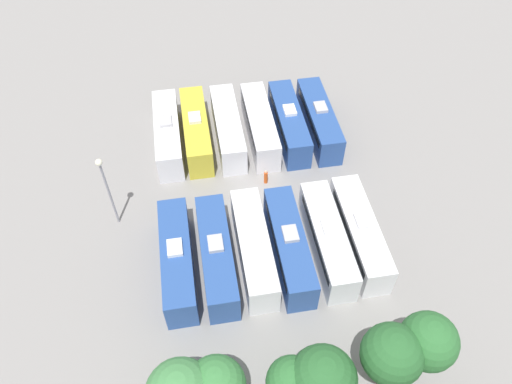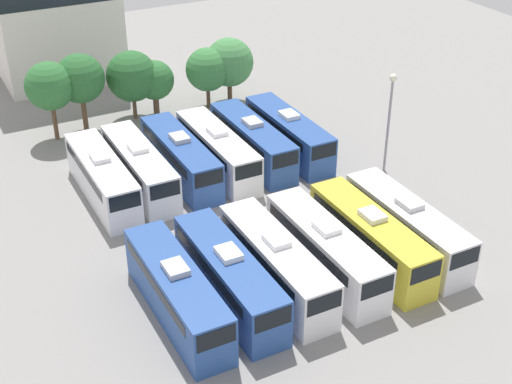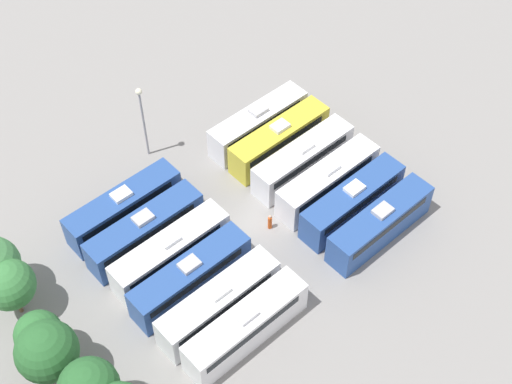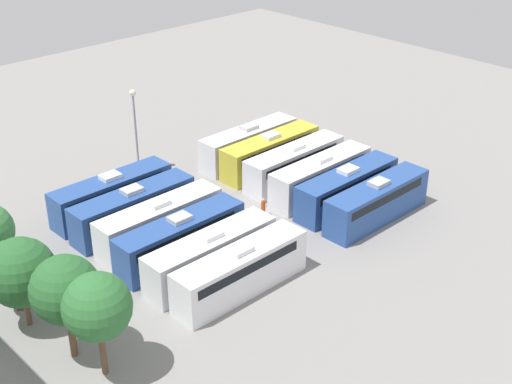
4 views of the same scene
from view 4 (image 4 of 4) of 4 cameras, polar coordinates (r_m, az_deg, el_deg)
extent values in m
plane|color=gray|center=(59.11, -1.00, -1.87)|extent=(105.17, 105.17, 0.00)
cube|color=#284C93|center=(58.57, 9.65, -0.81)|extent=(2.46, 10.57, 3.18)
cube|color=black|center=(57.97, 9.56, -0.12)|extent=(2.50, 8.99, 0.70)
cube|color=black|center=(62.10, 12.69, 1.50)|extent=(2.16, 0.08, 1.11)
cube|color=#B2B2B7|center=(57.77, 9.79, 0.73)|extent=(1.20, 1.60, 0.35)
cube|color=#284C93|center=(60.33, 7.29, 0.25)|extent=(2.46, 10.57, 3.18)
cube|color=black|center=(59.75, 7.18, 0.93)|extent=(2.50, 8.99, 0.70)
cube|color=black|center=(63.77, 10.38, 2.45)|extent=(2.16, 0.08, 1.11)
cube|color=white|center=(59.55, 7.39, 1.76)|extent=(1.20, 1.60, 0.35)
cube|color=silver|center=(62.15, 5.20, 1.22)|extent=(2.46, 10.57, 3.18)
cube|color=black|center=(61.58, 5.07, 1.89)|extent=(2.50, 8.99, 0.70)
cube|color=black|center=(65.50, 8.31, 3.31)|extent=(2.16, 0.08, 1.11)
cube|color=white|center=(61.40, 5.27, 2.70)|extent=(1.20, 1.60, 0.35)
cube|color=white|center=(64.28, 3.10, 2.22)|extent=(2.46, 10.57, 3.18)
cube|color=black|center=(63.73, 2.96, 2.88)|extent=(2.50, 8.99, 0.70)
cube|color=black|center=(67.54, 6.22, 4.20)|extent=(2.16, 0.08, 1.11)
cube|color=white|center=(63.55, 3.14, 3.66)|extent=(1.20, 1.60, 0.35)
cube|color=gold|center=(66.44, 1.16, 3.13)|extent=(2.46, 10.57, 3.18)
cube|color=black|center=(65.91, 1.00, 3.77)|extent=(2.50, 8.99, 0.70)
cube|color=black|center=(69.61, 4.27, 5.01)|extent=(2.16, 0.08, 1.11)
cube|color=silver|center=(65.73, 1.18, 4.53)|extent=(1.20, 1.60, 0.35)
cube|color=silver|center=(68.32, -0.57, 3.84)|extent=(2.46, 10.57, 3.18)
cube|color=black|center=(67.81, -0.74, 4.47)|extent=(2.50, 8.99, 0.70)
cube|color=black|center=(71.41, 2.54, 5.66)|extent=(2.16, 0.08, 1.11)
cube|color=#B2B2B7|center=(67.64, -0.58, 5.21)|extent=(1.20, 1.60, 0.35)
cube|color=white|center=(49.12, -1.23, -6.37)|extent=(2.46, 10.57, 3.18)
cube|color=black|center=(48.49, -1.48, -5.62)|extent=(2.50, 8.99, 0.70)
cube|color=black|center=(51.79, 3.07, -3.31)|extent=(2.16, 0.08, 1.11)
cube|color=silver|center=(48.17, -1.26, -4.63)|extent=(1.20, 1.60, 0.35)
cube|color=silver|center=(50.86, -3.61, -5.13)|extent=(2.46, 10.57, 3.18)
cube|color=black|center=(50.25, -3.87, -4.38)|extent=(2.50, 8.99, 0.70)
cube|color=black|center=(53.43, 0.68, -2.24)|extent=(2.16, 0.08, 1.11)
cube|color=white|center=(49.94, -3.67, -3.42)|extent=(1.20, 1.60, 0.35)
cube|color=#284C93|center=(53.03, -6.04, -3.76)|extent=(2.46, 10.57, 3.18)
cube|color=black|center=(52.45, -6.31, -3.03)|extent=(2.50, 8.99, 0.70)
cube|color=black|center=(55.49, -1.80, -1.05)|extent=(2.16, 0.08, 1.11)
cube|color=#B2B2B7|center=(52.15, -6.13, -2.10)|extent=(1.20, 1.60, 0.35)
cube|color=silver|center=(55.27, -7.70, -2.48)|extent=(2.46, 10.57, 3.18)
cube|color=black|center=(54.70, -7.98, -1.76)|extent=(2.50, 8.99, 0.70)
cube|color=black|center=(57.65, -3.55, 0.07)|extent=(2.16, 0.08, 1.11)
cube|color=white|center=(54.42, -7.81, -0.87)|extent=(1.20, 1.60, 0.35)
cube|color=#284C93|center=(57.45, -9.76, -1.41)|extent=(2.46, 10.57, 3.18)
cube|color=black|center=(56.90, -10.05, -0.72)|extent=(2.50, 8.99, 0.70)
cube|color=black|center=(59.72, -5.69, 1.00)|extent=(2.16, 0.08, 1.11)
cube|color=#B2B2B7|center=(56.63, -9.90, 0.15)|extent=(1.20, 1.60, 0.35)
cube|color=#284C93|center=(59.95, -11.43, -0.28)|extent=(2.46, 10.57, 3.18)
cube|color=black|center=(59.43, -11.72, 0.40)|extent=(2.50, 8.99, 0.70)
cube|color=black|center=(62.15, -7.45, 2.00)|extent=(2.16, 0.08, 1.11)
cube|color=white|center=(59.17, -11.58, 1.23)|extent=(1.20, 1.60, 0.35)
cylinder|color=#CC4C19|center=(58.72, 0.58, -1.32)|extent=(0.36, 0.36, 1.36)
sphere|color=tan|center=(58.34, 0.58, -0.63)|extent=(0.24, 0.24, 0.24)
cylinder|color=gray|center=(65.96, -9.58, 4.61)|extent=(0.20, 0.20, 7.53)
sphere|color=#EAE5C6|center=(64.56, -9.85, 7.83)|extent=(0.60, 0.60, 0.60)
cylinder|color=brown|center=(43.30, -12.17, -12.27)|extent=(0.38, 0.38, 3.39)
sphere|color=#2D6B33|center=(41.42, -12.59, -8.94)|extent=(4.03, 4.03, 4.03)
cylinder|color=brown|center=(45.02, -14.53, -10.85)|extent=(0.44, 0.44, 3.35)
sphere|color=#28602D|center=(43.20, -15.02, -7.56)|extent=(4.20, 4.20, 4.20)
cylinder|color=brown|center=(48.59, -17.83, -8.87)|extent=(0.36, 0.36, 2.42)
sphere|color=#28602D|center=(47.05, -18.31, -6.12)|extent=(4.51, 4.51, 4.51)
cylinder|color=brown|center=(50.24, -18.49, -7.84)|extent=(0.54, 0.54, 2.18)
sphere|color=#2D6B33|center=(48.99, -18.89, -5.60)|extent=(3.53, 3.53, 3.53)
camera|label=1|loc=(44.08, -45.10, 30.22)|focal=35.00mm
camera|label=2|loc=(74.90, 34.12, 21.54)|focal=50.00mm
camera|label=3|loc=(24.12, 7.61, 82.26)|focal=50.00mm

